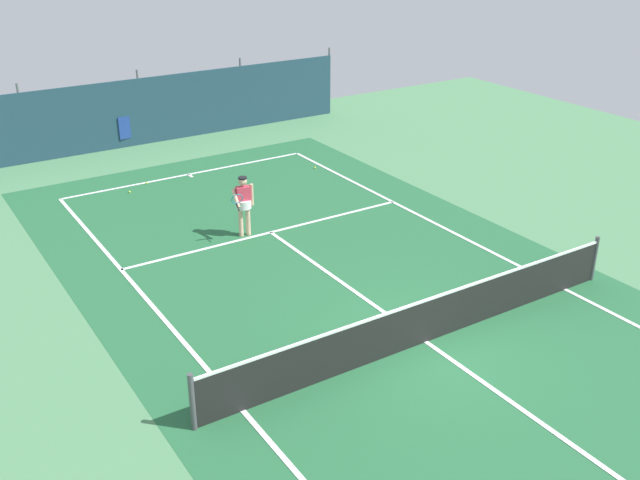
{
  "coord_description": "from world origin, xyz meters",
  "views": [
    {
      "loc": [
        -8.55,
        -9.47,
        8.01
      ],
      "look_at": [
        -0.2,
        3.63,
        0.9
      ],
      "focal_mm": 41.33,
      "sensor_mm": 36.0,
      "label": 1
    }
  ],
  "objects_px": {
    "tennis_ball_near_player": "(130,192)",
    "tennis_ball_midcourt": "(147,183)",
    "parked_car": "(116,110)",
    "tennis_player": "(244,202)",
    "tennis_ball_by_sideline": "(315,168)",
    "tennis_net": "(427,320)"
  },
  "relations": [
    {
      "from": "tennis_ball_by_sideline",
      "to": "parked_car",
      "type": "relative_size",
      "value": 0.02
    },
    {
      "from": "tennis_player",
      "to": "tennis_ball_midcourt",
      "type": "relative_size",
      "value": 24.85
    },
    {
      "from": "tennis_net",
      "to": "tennis_player",
      "type": "distance_m",
      "value": 6.65
    },
    {
      "from": "tennis_ball_near_player",
      "to": "tennis_ball_by_sideline",
      "type": "distance_m",
      "value": 6.06
    },
    {
      "from": "tennis_player",
      "to": "parked_car",
      "type": "height_order",
      "value": "parked_car"
    },
    {
      "from": "tennis_ball_near_player",
      "to": "tennis_ball_by_sideline",
      "type": "height_order",
      "value": "same"
    },
    {
      "from": "tennis_net",
      "to": "tennis_ball_near_player",
      "type": "relative_size",
      "value": 153.33
    },
    {
      "from": "tennis_ball_by_sideline",
      "to": "parked_car",
      "type": "height_order",
      "value": "parked_car"
    },
    {
      "from": "tennis_net",
      "to": "parked_car",
      "type": "xyz_separation_m",
      "value": [
        -0.28,
        18.01,
        0.33
      ]
    },
    {
      "from": "tennis_net",
      "to": "tennis_ball_by_sideline",
      "type": "xyz_separation_m",
      "value": [
        3.78,
        10.19,
        -0.48
      ]
    },
    {
      "from": "tennis_ball_near_player",
      "to": "tennis_ball_midcourt",
      "type": "height_order",
      "value": "same"
    },
    {
      "from": "tennis_net",
      "to": "parked_car",
      "type": "bearing_deg",
      "value": 90.91
    },
    {
      "from": "tennis_player",
      "to": "tennis_ball_by_sideline",
      "type": "xyz_separation_m",
      "value": [
        4.45,
        3.6,
        -0.93
      ]
    },
    {
      "from": "tennis_ball_near_player",
      "to": "parked_car",
      "type": "relative_size",
      "value": 0.02
    },
    {
      "from": "tennis_ball_near_player",
      "to": "tennis_ball_midcourt",
      "type": "xyz_separation_m",
      "value": [
        0.71,
        0.46,
        0.0
      ]
    },
    {
      "from": "tennis_ball_near_player",
      "to": "tennis_net",
      "type": "bearing_deg",
      "value": -79.14
    },
    {
      "from": "tennis_ball_midcourt",
      "to": "parked_car",
      "type": "distance_m",
      "value": 6.38
    },
    {
      "from": "tennis_player",
      "to": "parked_car",
      "type": "xyz_separation_m",
      "value": [
        0.38,
        11.42,
        -0.12
      ]
    },
    {
      "from": "tennis_ball_near_player",
      "to": "tennis_ball_midcourt",
      "type": "distance_m",
      "value": 0.85
    },
    {
      "from": "tennis_ball_near_player",
      "to": "parked_car",
      "type": "distance_m",
      "value": 6.99
    },
    {
      "from": "tennis_net",
      "to": "tennis_ball_near_player",
      "type": "bearing_deg",
      "value": 100.86
    },
    {
      "from": "tennis_ball_near_player",
      "to": "tennis_ball_by_sideline",
      "type": "xyz_separation_m",
      "value": [
        5.96,
        -1.13,
        0.0
      ]
    }
  ]
}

